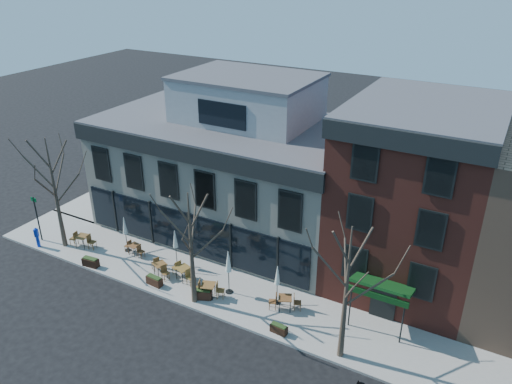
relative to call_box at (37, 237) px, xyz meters
The scene contains 24 objects.
ground 10.86m from the call_box, 22.84° to the left, with size 120.00×120.00×0.00m, color black.
sidewalk_front 13.41m from the call_box, ahead, with size 33.50×4.70×0.15m, color gray.
sidewalk_side 10.32m from the call_box, 97.14° to the left, with size 4.50×12.00×0.15m, color gray.
corner_building 14.18m from the call_box, 42.69° to the left, with size 18.39×10.39×11.10m.
red_brick_building 25.18m from the call_box, 21.78° to the left, with size 8.20×11.78×11.18m.
tree_corner 3.76m from the call_box, 33.85° to the left, with size 3.93×3.98×7.92m.
tree_mid 13.30m from the call_box, ahead, with size 3.50×3.55×7.04m.
tree_right 22.20m from the call_box, ahead, with size 3.72×3.77×7.48m.
sign_pole 1.43m from the call_box, 127.00° to the left, with size 0.50×0.10×3.40m.
call_box is the anchor object (origin of this frame).
cafe_set_0 3.14m from the call_box, 28.17° to the left, with size 2.06×0.93×1.06m.
cafe_set_1 6.98m from the call_box, 20.61° to the left, with size 1.74×0.76×0.90m.
cafe_set_2 9.65m from the call_box, ahead, with size 1.86×1.17×0.97m.
cafe_set_3 11.28m from the call_box, ahead, with size 2.06×1.09×1.06m.
cafe_set_4 13.50m from the call_box, ahead, with size 2.01×1.15×1.04m.
cafe_set_5 18.06m from the call_box, ahead, with size 1.91×1.23×1.00m.
umbrella_0 6.40m from the call_box, 24.22° to the left, with size 0.41×0.41×2.58m.
umbrella_2 10.25m from the call_box, 16.06° to the left, with size 0.41×0.41×2.59m.
umbrella_3 14.50m from the call_box, ahead, with size 0.46×0.46×2.88m.
umbrella_4 17.48m from the call_box, ahead, with size 0.41×0.41×2.55m.
planter_0 4.99m from the call_box, ahead, with size 1.14×0.56×0.62m.
planter_1 9.92m from the call_box, ahead, with size 1.10×0.52×0.60m.
planter_2 13.26m from the call_box, ahead, with size 1.22×0.88×0.64m.
planter_3 18.52m from the call_box, ahead, with size 0.97×0.44×0.53m.
Camera 1 is at (17.57, -22.81, 18.56)m, focal length 35.00 mm.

